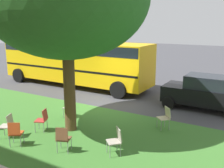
# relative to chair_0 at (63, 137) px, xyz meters

# --- Properties ---
(ground) EXTENTS (80.00, 80.00, 0.00)m
(ground) POSITION_rel_chair_0_xyz_m (1.23, -4.67, -0.52)
(ground) COLOR #424247
(grass_verge) EXTENTS (48.00, 6.00, 0.01)m
(grass_verge) POSITION_rel_chair_0_xyz_m (1.23, -1.47, -0.52)
(grass_verge) COLOR #3D752D
(grass_verge) RESTS_ON ground
(chair_0) EXTENTS (0.53, 0.54, 0.88)m
(chair_0) POSITION_rel_chair_0_xyz_m (0.00, 0.00, 0.00)
(chair_0) COLOR brown
(chair_0) RESTS_ON ground
(chair_1) EXTENTS (0.59, 0.59, 0.88)m
(chair_1) POSITION_rel_chair_0_xyz_m (-1.51, -0.74, 0.00)
(chair_1) COLOR #ADA393
(chair_1) RESTS_ON ground
(chair_2) EXTENTS (0.59, 0.59, 0.88)m
(chair_2) POSITION_rel_chair_0_xyz_m (-2.16, -3.52, 0.00)
(chair_2) COLOR beige
(chair_2) RESTS_ON ground
(chair_3) EXTENTS (0.44, 0.44, 0.88)m
(chair_3) POSITION_rel_chair_0_xyz_m (1.86, -2.61, 0.00)
(chair_3) COLOR #ADA393
(chair_3) RESTS_ON ground
(chair_4) EXTENTS (0.56, 0.55, 0.88)m
(chair_4) POSITION_rel_chair_0_xyz_m (2.47, 0.16, 0.00)
(chair_4) COLOR #ADA393
(chair_4) RESTS_ON ground
(chair_5) EXTENTS (0.55, 0.54, 0.88)m
(chair_5) POSITION_rel_chair_0_xyz_m (1.79, -0.89, 0.00)
(chair_5) COLOR #B7332D
(chair_5) RESTS_ON ground
(chair_7) EXTENTS (0.57, 0.57, 0.88)m
(chair_7) POSITION_rel_chair_0_xyz_m (1.66, 0.48, 0.00)
(chair_7) COLOR #C64C1E
(chair_7) RESTS_ON ground
(parked_car) EXTENTS (3.70, 1.92, 1.65)m
(parked_car) POSITION_rel_chair_0_xyz_m (-2.93, -6.81, 0.32)
(parked_car) COLOR black
(parked_car) RESTS_ON ground
(school_bus) EXTENTS (10.40, 2.80, 2.88)m
(school_bus) POSITION_rel_chair_0_xyz_m (5.48, -7.54, 1.24)
(school_bus) COLOR yellow
(school_bus) RESTS_ON ground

